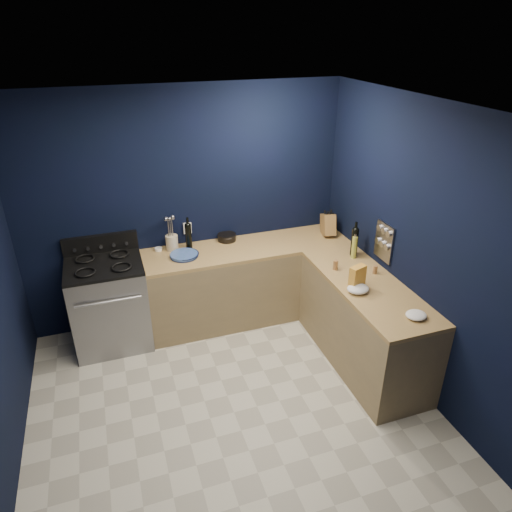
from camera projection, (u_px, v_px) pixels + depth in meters
name	position (u px, v px, depth m)	size (l,w,h in m)	color
floor	(234.00, 413.00, 4.15)	(3.50, 3.50, 0.02)	beige
ceiling	(225.00, 112.00, 2.96)	(3.50, 3.50, 0.02)	silver
wall_back	(186.00, 209.00, 5.04)	(3.50, 0.02, 2.60)	black
wall_right	(423.00, 254.00, 4.06)	(0.02, 3.50, 2.60)	black
wall_front	(339.00, 479.00, 2.07)	(3.50, 0.02, 2.60)	black
cab_back	(248.00, 283.00, 5.34)	(2.30, 0.63, 0.86)	olive
top_back	(248.00, 248.00, 5.13)	(2.30, 0.63, 0.04)	brown
cab_right	(363.00, 325.00, 4.61)	(0.63, 1.67, 0.86)	olive
top_right	(368.00, 286.00, 4.40)	(0.63, 1.67, 0.04)	brown
gas_range	(110.00, 305.00, 4.87)	(0.76, 0.66, 0.92)	gray
oven_door	(112.00, 322.00, 4.61)	(0.59, 0.02, 0.42)	black
cooktop	(103.00, 265.00, 4.65)	(0.76, 0.66, 0.03)	black
backguard	(100.00, 244.00, 4.86)	(0.76, 0.06, 0.20)	black
spice_panel	(384.00, 242.00, 4.57)	(0.02, 0.28, 0.38)	gray
wall_outlet	(187.00, 228.00, 5.12)	(0.09, 0.02, 0.13)	white
plate_stack	(184.00, 255.00, 4.89)	(0.29, 0.29, 0.04)	#2F5C8B
ramekin	(158.00, 249.00, 5.03)	(0.08, 0.08, 0.03)	white
utensil_crock	(172.00, 243.00, 5.02)	(0.13, 0.13, 0.16)	beige
wine_bottle_back	(189.00, 236.00, 5.03)	(0.07, 0.07, 0.28)	black
lemon_basket	(227.00, 237.00, 5.25)	(0.20, 0.20, 0.08)	black
knife_block	(328.00, 225.00, 5.36)	(0.13, 0.22, 0.24)	brown
wine_bottle_right	(354.00, 242.00, 4.87)	(0.07, 0.07, 0.30)	black
oil_bottle	(354.00, 247.00, 4.83)	(0.06, 0.06, 0.24)	#A0A63B
spice_jar_near	(335.00, 265.00, 4.63)	(0.05, 0.05, 0.10)	olive
spice_jar_far	(375.00, 270.00, 4.56)	(0.04, 0.04, 0.09)	olive
crouton_bag	(357.00, 278.00, 4.27)	(0.16, 0.07, 0.23)	#BC4F2B
towel_front	(358.00, 289.00, 4.25)	(0.21, 0.18, 0.07)	white
towel_end	(416.00, 315.00, 3.88)	(0.18, 0.16, 0.05)	white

